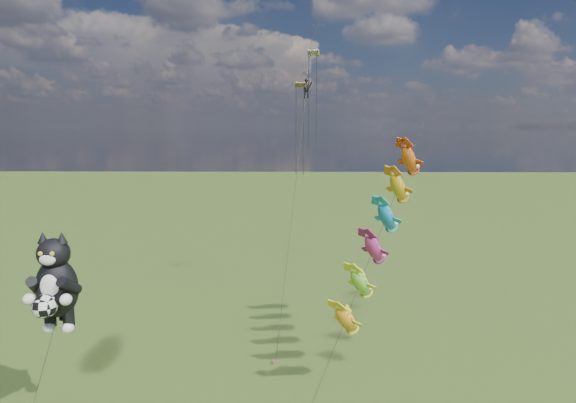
{
  "coord_description": "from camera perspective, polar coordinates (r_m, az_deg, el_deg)",
  "views": [
    {
      "loc": [
        11.42,
        -27.11,
        16.41
      ],
      "look_at": [
        10.81,
        9.87,
        10.67
      ],
      "focal_mm": 30.0,
      "sensor_mm": 36.0,
      "label": 1
    }
  ],
  "objects": [
    {
      "name": "cat_kite_rig",
      "position": [
        29.67,
        -25.91,
        -8.65
      ],
      "size": [
        2.79,
        4.26,
        10.78
      ],
      "rotation": [
        0.0,
        0.0,
        -0.32
      ],
      "color": "brown",
      "rests_on": "ground"
    },
    {
      "name": "fish_windsock_rig",
      "position": [
        32.87,
        10.87,
        -3.62
      ],
      "size": [
        9.47,
        12.99,
        16.73
      ],
      "rotation": [
        0.0,
        0.0,
        -0.3
      ],
      "color": "brown",
      "rests_on": "ground"
    },
    {
      "name": "ground",
      "position": [
        33.69,
        -20.41,
        -20.92
      ],
      "size": [
        300.0,
        300.0,
        0.0
      ],
      "primitive_type": "plane",
      "color": "#243F0F"
    },
    {
      "name": "parafoil_rig",
      "position": [
        46.24,
        2.17,
        12.61
      ],
      "size": [
        3.86,
        17.36,
        26.16
      ],
      "rotation": [
        0.0,
        0.0,
        -0.09
      ],
      "color": "brown",
      "rests_on": "ground"
    }
  ]
}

